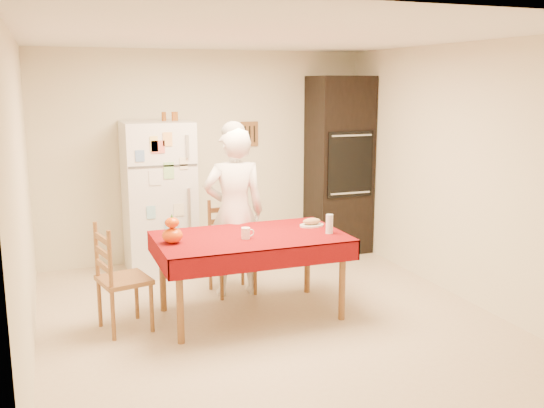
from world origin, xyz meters
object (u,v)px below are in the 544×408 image
chair_far (230,243)px  coffee_mug (246,233)px  refrigerator (159,197)px  bread_plate (312,225)px  dining_table (250,243)px  seated_woman (234,212)px  oven_cabinet (339,165)px  wine_glass (329,224)px  chair_left (117,275)px  pumpkin_lower (172,235)px

chair_far → coffee_mug: bearing=-100.9°
refrigerator → bread_plate: refrigerator is taller
bread_plate → coffee_mug: bearing=-162.8°
dining_table → seated_woman: 0.63m
oven_cabinet → wine_glass: 2.19m
bread_plate → oven_cabinet: bearing=55.8°
dining_table → chair_left: size_ratio=1.79×
refrigerator → chair_far: (0.55, -0.96, -0.34)m
dining_table → bread_plate: (0.67, 0.13, 0.08)m
bread_plate → pumpkin_lower: bearing=-174.0°
seated_woman → wine_glass: (0.67, -0.79, 0.00)m
chair_far → coffee_mug: chair_far is taller
dining_table → chair_far: 0.75m
refrigerator → seated_woman: 1.21m
refrigerator → chair_far: refrigerator is taller
dining_table → coffee_mug: (-0.08, -0.10, 0.12)m
refrigerator → dining_table: size_ratio=1.00×
oven_cabinet → dining_table: bearing=-135.4°
oven_cabinet → dining_table: 2.50m
seated_woman → bread_plate: bearing=149.4°
seated_woman → pumpkin_lower: 0.98m
seated_woman → coffee_mug: 0.72m
oven_cabinet → seated_woman: 2.07m
chair_left → coffee_mug: size_ratio=9.50×
dining_table → bread_plate: size_ratio=7.08×
oven_cabinet → pumpkin_lower: size_ratio=12.27×
refrigerator → dining_table: bearing=-72.7°
chair_far → chair_left: bearing=-155.4°
oven_cabinet → bread_plate: bearing=-124.2°
dining_table → chair_far: bearing=88.5°
chair_left → pumpkin_lower: size_ratio=5.30×
dining_table → seated_woman: size_ratio=1.00×
wine_glass → seated_woman: bearing=130.1°
chair_far → chair_left: same height
chair_left → bread_plate: bearing=-100.3°
wine_glass → dining_table: bearing=165.7°
chair_left → seated_woman: size_ratio=0.56×
dining_table → chair_left: (-1.19, 0.06, -0.18)m
pumpkin_lower → chair_left: bearing=171.4°
refrigerator → coffee_mug: refrigerator is taller
refrigerator → pumpkin_lower: bearing=-96.2°
oven_cabinet → coffee_mug: oven_cabinet is taller
refrigerator → bread_plate: bearing=-52.5°
chair_far → coffee_mug: (-0.10, -0.82, 0.30)m
chair_far → pumpkin_lower: bearing=-139.0°
chair_far → coffee_mug: 0.88m
oven_cabinet → pumpkin_lower: bearing=-144.7°
coffee_mug → bread_plate: size_ratio=0.42×
chair_far → oven_cabinet: bearing=25.9°
refrigerator → wine_glass: refrigerator is taller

